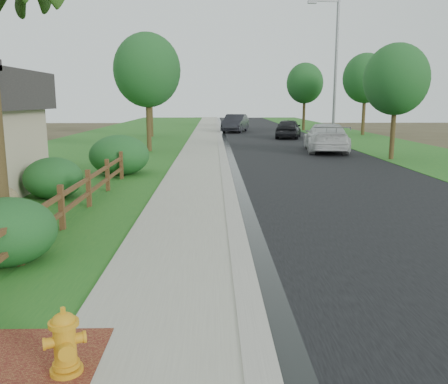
{
  "coord_description": "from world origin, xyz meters",
  "views": [
    {
      "loc": [
        -0.11,
        -5.47,
        2.98
      ],
      "look_at": [
        0.12,
        4.71,
        1.01
      ],
      "focal_mm": 38.0,
      "sensor_mm": 36.0,
      "label": 1
    }
  ],
  "objects_px": {
    "ranch_fence": "(76,195)",
    "dark_car_mid": "(288,128)",
    "streetlight": "(333,62)",
    "white_suv": "(326,137)",
    "fire_hydrant": "(65,344)"
  },
  "relations": [
    {
      "from": "dark_car_mid",
      "to": "streetlight",
      "type": "xyz_separation_m",
      "value": [
        2.58,
        -3.3,
        4.91
      ]
    },
    {
      "from": "dark_car_mid",
      "to": "fire_hydrant",
      "type": "bearing_deg",
      "value": 90.87
    },
    {
      "from": "fire_hydrant",
      "to": "dark_car_mid",
      "type": "relative_size",
      "value": 0.17
    },
    {
      "from": "fire_hydrant",
      "to": "dark_car_mid",
      "type": "height_order",
      "value": "dark_car_mid"
    },
    {
      "from": "ranch_fence",
      "to": "dark_car_mid",
      "type": "height_order",
      "value": "dark_car_mid"
    },
    {
      "from": "ranch_fence",
      "to": "dark_car_mid",
      "type": "distance_m",
      "value": 27.95
    },
    {
      "from": "ranch_fence",
      "to": "dark_car_mid",
      "type": "xyz_separation_m",
      "value": [
        9.53,
        26.27,
        0.17
      ]
    },
    {
      "from": "fire_hydrant",
      "to": "ranch_fence",
      "type": "bearing_deg",
      "value": 104.79
    },
    {
      "from": "ranch_fence",
      "to": "streetlight",
      "type": "height_order",
      "value": "streetlight"
    },
    {
      "from": "white_suv",
      "to": "streetlight",
      "type": "xyz_separation_m",
      "value": [
        1.98,
        7.01,
        4.84
      ]
    },
    {
      "from": "fire_hydrant",
      "to": "streetlight",
      "type": "xyz_separation_m",
      "value": [
        10.21,
        30.17,
        5.25
      ]
    },
    {
      "from": "dark_car_mid",
      "to": "white_suv",
      "type": "bearing_deg",
      "value": 107.02
    },
    {
      "from": "fire_hydrant",
      "to": "white_suv",
      "type": "bearing_deg",
      "value": 70.45
    },
    {
      "from": "fire_hydrant",
      "to": "streetlight",
      "type": "bearing_deg",
      "value": 71.31
    },
    {
      "from": "white_suv",
      "to": "dark_car_mid",
      "type": "relative_size",
      "value": 1.27
    }
  ]
}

